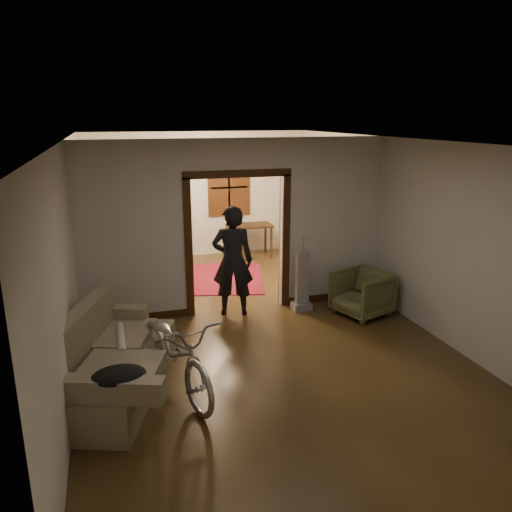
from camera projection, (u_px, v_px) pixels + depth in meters
name	position (u px, v px, depth m)	size (l,w,h in m)	color
floor	(250.00, 326.00, 7.70)	(5.00, 8.50, 0.01)	#352511
ceiling	(250.00, 140.00, 6.94)	(5.00, 8.50, 0.01)	white
wall_back	(198.00, 195.00, 11.24)	(5.00, 0.02, 2.80)	beige
wall_left	(70.00, 250.00, 6.63)	(0.02, 8.50, 2.80)	beige
wall_right	(399.00, 227.00, 8.01)	(0.02, 8.50, 2.80)	beige
partition_wall	(237.00, 227.00, 8.02)	(5.00, 0.14, 2.80)	beige
door_casing	(237.00, 245.00, 8.10)	(1.74, 0.20, 2.32)	#351C0C
far_window	(229.00, 187.00, 11.36)	(0.98, 0.06, 1.28)	black
chandelier	(213.00, 159.00, 9.37)	(0.24, 0.24, 0.24)	#FFE0A5
light_switch	(300.00, 233.00, 8.28)	(0.08, 0.01, 0.12)	silver
sofa	(113.00, 352.00, 5.75)	(0.97, 2.17, 1.00)	#736C4C
rolled_paper	(121.00, 338.00, 6.05)	(0.10, 0.10, 0.78)	beige
jacket	(119.00, 375.00, 4.88)	(0.53, 0.39, 0.15)	black
bicycle	(176.00, 352.00, 5.77)	(0.65, 1.87, 0.98)	silver
armchair	(362.00, 294.00, 8.04)	(0.77, 0.80, 0.72)	brown
vacuum	(302.00, 281.00, 8.21)	(0.31, 0.24, 1.00)	gray
person	(233.00, 261.00, 7.94)	(0.65, 0.43, 1.79)	black
oriental_rug	(223.00, 278.00, 9.94)	(1.53, 2.00, 0.02)	maroon
locker	(147.00, 220.00, 10.56)	(1.00, 0.55, 1.99)	#233922
globe	(144.00, 175.00, 10.30)	(0.29, 0.29, 0.29)	#1E5972
desk	(250.00, 241.00, 11.37)	(1.00, 0.56, 0.74)	black
desk_chair	(233.00, 244.00, 10.89)	(0.38, 0.38, 0.86)	black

